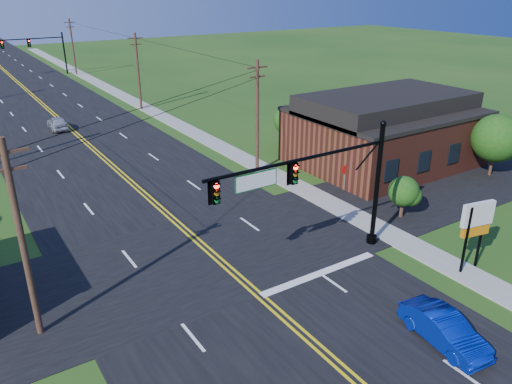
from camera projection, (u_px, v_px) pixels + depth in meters
road_main at (55, 117)px, 57.80m from camera, size 16.00×220.00×0.04m
road_cross at (209, 255)px, 28.42m from camera, size 70.00×10.00×0.04m
sidewalk at (174, 122)px, 55.34m from camera, size 2.00×160.00×0.08m
signal_mast_main at (317, 184)px, 25.68m from camera, size 11.30×0.60×7.48m
signal_mast_far at (36, 48)px, 81.48m from camera, size 10.98×0.60×7.48m
brick_building at (384, 136)px, 42.20m from camera, size 14.20×11.20×4.70m
utility_pole_left_a at (22, 239)px, 20.28m from camera, size 1.80×0.28×9.00m
utility_pole_right_a at (257, 115)px, 39.26m from camera, size 1.80×0.28×9.00m
utility_pole_right_b at (138, 70)px, 59.36m from camera, size 1.80×0.28×9.00m
utility_pole_right_c at (73, 46)px, 82.56m from camera, size 1.80×0.28×9.00m
tree_right_front at (496, 138)px, 39.01m from camera, size 3.80×3.80×5.00m
tree_right_back at (290, 120)px, 46.28m from camera, size 3.00×3.00×4.10m
shrub_corner at (404, 191)px, 32.31m from camera, size 2.00×2.00×2.86m
blue_car at (444, 330)px, 21.20m from camera, size 1.97×4.37×1.39m
distant_car at (57, 123)px, 52.40m from camera, size 1.78×4.16×1.40m
stop_sign at (345, 172)px, 36.71m from camera, size 0.72×0.17×2.04m
pylon_sign at (477, 221)px, 25.89m from camera, size 1.94×0.64×3.95m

